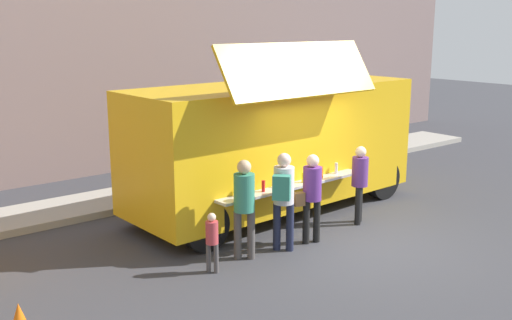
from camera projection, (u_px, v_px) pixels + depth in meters
The scene contains 9 objects.
ground_plane at pixel (358, 245), 10.98m from camera, with size 60.00×60.00×0.00m, color #38383D.
curb_strip at pixel (47, 213), 12.53m from camera, with size 28.00×1.60×0.15m, color #9E998E.
food_truck_main at pixel (274, 142), 12.67m from camera, with size 6.50×3.04×3.62m.
trash_bin at pixel (319, 149), 16.89m from camera, with size 0.60×0.60×0.99m, color #2B6136.
customer_front_ordering at pixel (311, 191), 10.86m from camera, with size 0.55×0.34×1.67m.
customer_mid_with_backpack at pixel (283, 192), 10.44m from camera, with size 0.56×0.54×1.77m.
customer_rear_waiting at pixel (244, 201), 10.10m from camera, with size 0.36×0.36×1.74m.
customer_extra_browsing at pixel (360, 178), 11.96m from camera, with size 0.32×0.32×1.59m.
child_near_queue at pixel (212, 237), 9.63m from camera, with size 0.21×0.21×1.01m.
Camera 1 is at (-7.95, -6.89, 3.96)m, focal length 42.05 mm.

